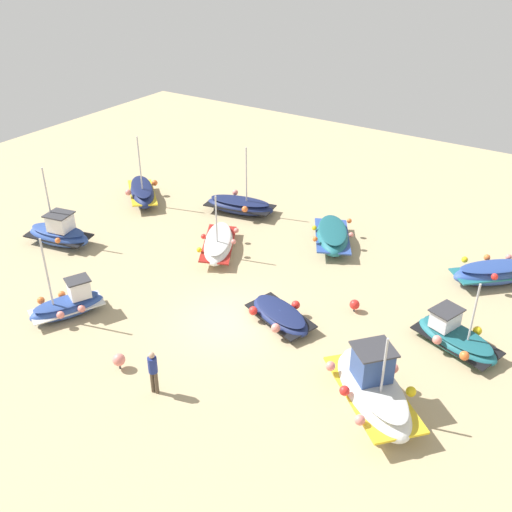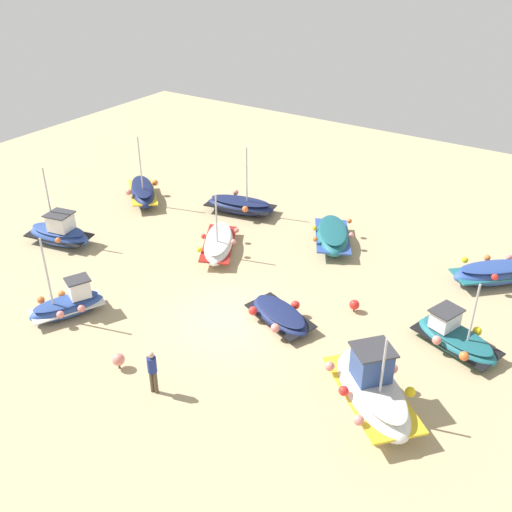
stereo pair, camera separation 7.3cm
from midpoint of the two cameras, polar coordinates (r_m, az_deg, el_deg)
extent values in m
plane|color=tan|center=(24.22, -2.65, -6.21)|extent=(53.56, 53.56, 0.00)
ellipsoid|color=white|center=(28.89, -3.56, 1.14)|extent=(3.19, 4.18, 0.90)
cube|color=maroon|center=(28.87, -3.56, 1.21)|extent=(3.11, 4.04, 0.17)
ellipsoid|color=beige|center=(28.73, -3.58, 1.73)|extent=(2.77, 3.65, 0.22)
cylinder|color=#B7B7BC|center=(27.77, -3.78, 3.59)|extent=(0.08, 0.08, 2.37)
sphere|color=yellow|center=(27.97, -5.43, 0.60)|extent=(0.25, 0.25, 0.25)
sphere|color=#EA7F75|center=(28.32, -2.10, 1.38)|extent=(0.25, 0.25, 0.25)
sphere|color=red|center=(29.19, -5.01, 1.90)|extent=(0.25, 0.25, 0.25)
sphere|color=#EA7F75|center=(29.60, -1.82, 2.50)|extent=(0.25, 0.25, 0.25)
ellipsoid|color=white|center=(20.43, 11.23, -12.98)|extent=(4.46, 4.22, 1.13)
cube|color=gold|center=(20.39, 11.25, -12.87)|extent=(4.36, 4.14, 0.14)
ellipsoid|color=beige|center=(20.13, 11.36, -12.03)|extent=(3.91, 3.70, 0.22)
cube|color=#2D4784|center=(19.87, 11.24, -10.19)|extent=(1.49, 1.50, 1.12)
cube|color=#333338|center=(19.51, 11.41, -8.85)|extent=(1.73, 1.74, 0.06)
cylinder|color=#B7B7BC|center=(19.07, 12.32, -10.35)|extent=(0.08, 0.08, 2.12)
sphere|color=#EA7F75|center=(19.09, 10.02, -15.37)|extent=(0.34, 0.34, 0.34)
sphere|color=yellow|center=(20.20, 14.80, -12.59)|extent=(0.34, 0.34, 0.34)
sphere|color=red|center=(19.79, 8.58, -12.77)|extent=(0.34, 0.34, 0.34)
sphere|color=#EA7F75|center=(20.99, 13.20, -10.55)|extent=(0.34, 0.34, 0.34)
sphere|color=#EA7F75|center=(20.59, 7.26, -10.53)|extent=(0.34, 0.34, 0.34)
ellipsoid|color=#2D4C9E|center=(25.47, -17.72, -4.79)|extent=(2.27, 3.20, 0.79)
cube|color=white|center=(25.45, -17.73, -4.72)|extent=(2.22, 3.10, 0.12)
ellipsoid|color=navy|center=(25.30, -17.82, -4.21)|extent=(1.97, 2.81, 0.17)
cube|color=white|center=(25.16, -16.69, -3.01)|extent=(0.97, 1.03, 0.77)
cube|color=#333338|center=(24.95, -16.83, -2.20)|extent=(1.13, 1.19, 0.06)
cylinder|color=#B7B7BC|center=(24.43, -19.52, -1.49)|extent=(0.08, 0.08, 3.01)
sphere|color=orange|center=(25.73, -20.01, -4.03)|extent=(0.31, 0.31, 0.31)
sphere|color=#EA7F75|center=(24.76, -18.32, -5.41)|extent=(0.31, 0.31, 0.31)
sphere|color=orange|center=(25.84, -18.21, -3.53)|extent=(0.31, 0.31, 0.31)
sphere|color=#EA7F75|center=(24.90, -16.45, -4.89)|extent=(0.31, 0.31, 0.31)
sphere|color=#EA7F75|center=(25.97, -16.43, -2.99)|extent=(0.31, 0.31, 0.31)
ellipsoid|color=#2D4C9E|center=(28.43, 22.17, -1.62)|extent=(3.80, 3.72, 0.94)
cube|color=#1E6670|center=(28.41, 22.19, -1.54)|extent=(3.71, 3.64, 0.11)
ellipsoid|color=navy|center=(28.25, 22.32, -0.96)|extent=(3.33, 3.26, 0.17)
sphere|color=yellow|center=(28.29, 19.62, -0.36)|extent=(0.29, 0.29, 0.29)
sphere|color=red|center=(27.39, 22.17, -1.90)|extent=(0.29, 0.29, 0.29)
sphere|color=orange|center=(28.83, 21.53, -0.16)|extent=(0.29, 0.29, 0.29)
sphere|color=#EA7F75|center=(29.45, 23.33, -0.13)|extent=(0.29, 0.29, 0.29)
ellipsoid|color=#2D4C9E|center=(31.17, -18.44, 1.86)|extent=(3.64, 2.04, 0.91)
cube|color=black|center=(31.15, -18.45, 1.92)|extent=(3.51, 2.03, 0.14)
ellipsoid|color=navy|center=(31.01, -18.54, 2.43)|extent=(3.20, 1.76, 0.19)
cube|color=white|center=(30.66, -18.32, 3.14)|extent=(1.20, 1.16, 0.81)
cube|color=#333338|center=(30.48, -18.45, 3.88)|extent=(1.39, 1.34, 0.06)
cylinder|color=#B7B7BC|center=(30.48, -19.40, 5.28)|extent=(0.08, 0.08, 3.20)
sphere|color=orange|center=(31.93, -18.51, 3.12)|extent=(0.27, 0.27, 0.27)
sphere|color=orange|center=(30.17, -18.54, 1.46)|extent=(0.27, 0.27, 0.27)
ellipsoid|color=navy|center=(34.82, -10.83, 6.00)|extent=(3.80, 3.64, 1.05)
cube|color=gold|center=(34.80, -10.84, 6.07)|extent=(3.69, 3.53, 0.16)
ellipsoid|color=#151E45|center=(34.66, -10.90, 6.62)|extent=(3.32, 3.17, 0.23)
cylinder|color=#B7B7BC|center=(33.59, -11.08, 8.81)|extent=(0.08, 0.08, 3.07)
sphere|color=#EA7F75|center=(34.01, -12.16, 6.05)|extent=(0.35, 0.35, 0.35)
sphere|color=orange|center=(35.38, -9.67, 7.00)|extent=(0.35, 0.35, 0.35)
ellipsoid|color=#1E6670|center=(29.65, 7.47, 1.86)|extent=(3.29, 4.11, 0.99)
cube|color=#2D4C9E|center=(29.63, 7.47, 1.94)|extent=(3.24, 3.99, 0.15)
ellipsoid|color=#1A565F|center=(29.48, 7.52, 2.53)|extent=(2.87, 3.60, 0.21)
sphere|color=orange|center=(30.43, 9.10, 3.36)|extent=(0.25, 0.25, 0.25)
sphere|color=yellow|center=(29.77, 5.76, 2.71)|extent=(0.25, 0.25, 0.25)
sphere|color=#EA7F75|center=(29.30, 9.28, 2.03)|extent=(0.25, 0.25, 0.25)
sphere|color=orange|center=(28.55, 5.83, 1.64)|extent=(0.25, 0.25, 0.25)
ellipsoid|color=#1E6670|center=(23.80, 18.86, -7.80)|extent=(3.69, 2.47, 0.76)
cube|color=black|center=(23.79, 18.88, -7.74)|extent=(3.56, 2.43, 0.16)
ellipsoid|color=#1A565F|center=(23.64, 18.97, -7.27)|extent=(3.23, 2.14, 0.20)
cube|color=silver|center=(23.67, 17.92, -5.79)|extent=(1.07, 1.20, 0.71)
cube|color=#333338|center=(23.46, 18.06, -5.03)|extent=(1.24, 1.40, 0.06)
cylinder|color=#B7B7BC|center=(22.75, 20.41, -5.19)|extent=(0.08, 0.08, 2.45)
sphere|color=orange|center=(22.71, 19.57, -9.12)|extent=(0.35, 0.35, 0.35)
sphere|color=yellow|center=(24.12, 20.69, -6.82)|extent=(0.35, 0.35, 0.35)
sphere|color=#EA7F75|center=(23.21, 17.17, -7.79)|extent=(0.35, 0.35, 0.35)
sphere|color=orange|center=(24.61, 18.42, -5.59)|extent=(0.35, 0.35, 0.35)
ellipsoid|color=navy|center=(23.93, 2.41, -5.84)|extent=(3.45, 2.40, 0.69)
cube|color=black|center=(23.91, 2.41, -5.79)|extent=(3.34, 2.36, 0.15)
ellipsoid|color=#151E45|center=(23.78, 2.42, -5.36)|extent=(3.03, 2.08, 0.18)
sphere|color=#EA7F75|center=(22.93, 1.97, -6.98)|extent=(0.36, 0.36, 0.36)
sphere|color=red|center=(24.22, 3.92, -4.75)|extent=(0.36, 0.36, 0.36)
sphere|color=red|center=(23.90, -0.21, -5.32)|extent=(0.36, 0.36, 0.36)
ellipsoid|color=navy|center=(32.83, -1.46, 4.85)|extent=(4.16, 2.43, 0.87)
cube|color=black|center=(32.82, -1.46, 4.91)|extent=(4.01, 2.42, 0.17)
ellipsoid|color=#151E45|center=(32.70, -1.47, 5.37)|extent=(3.65, 2.11, 0.21)
cylinder|color=#B7B7BC|center=(31.93, -0.84, 7.87)|extent=(0.08, 0.08, 3.07)
sphere|color=orange|center=(31.66, -0.99, 4.55)|extent=(0.33, 0.33, 0.33)
sphere|color=#EA7F75|center=(33.73, -1.92, 6.17)|extent=(0.33, 0.33, 0.33)
cylinder|color=brown|center=(20.89, -9.57, -11.96)|extent=(0.14, 0.14, 0.91)
cylinder|color=brown|center=(20.96, -9.95, -11.82)|extent=(0.14, 0.14, 0.91)
cylinder|color=navy|center=(20.43, -9.94, -10.30)|extent=(0.32, 0.32, 0.60)
sphere|color=tan|center=(20.18, -10.04, -9.41)|extent=(0.22, 0.22, 0.22)
cylinder|color=#3F3F42|center=(25.00, 9.53, -5.18)|extent=(0.08, 0.08, 0.13)
sphere|color=red|center=(24.85, 9.58, -4.67)|extent=(0.42, 0.42, 0.42)
cylinder|color=#3F3F42|center=(22.36, -12.98, -10.35)|extent=(0.08, 0.08, 0.17)
sphere|color=#EA7F75|center=(22.16, -13.08, -9.72)|extent=(0.46, 0.46, 0.46)
camera|label=1|loc=(0.04, -89.92, 0.04)|focal=41.35mm
camera|label=2|loc=(0.04, 90.08, -0.04)|focal=41.35mm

